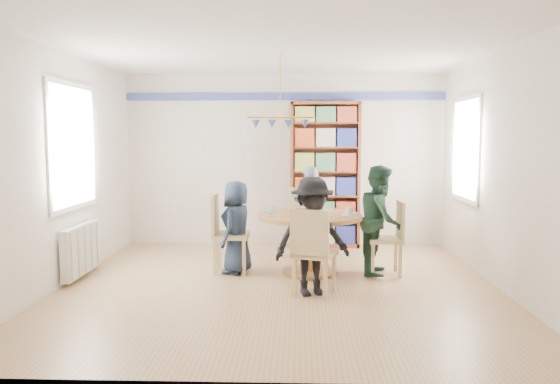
{
  "coord_description": "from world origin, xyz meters",
  "views": [
    {
      "loc": [
        0.22,
        -6.15,
        1.7
      ],
      "look_at": [
        0.0,
        0.4,
        1.05
      ],
      "focal_mm": 35.0,
      "sensor_mm": 36.0,
      "label": 1
    }
  ],
  "objects_px": {
    "chair_right": "(391,234)",
    "person_far": "(310,212)",
    "person_near": "(312,236)",
    "dining_table": "(310,230)",
    "chair_left": "(224,229)",
    "chair_far": "(306,219)",
    "radiator": "(82,249)",
    "bookshelf": "(325,176)",
    "chair_near": "(312,248)",
    "person_left": "(237,227)",
    "person_right": "(380,220)"
  },
  "relations": [
    {
      "from": "chair_near",
      "to": "person_far",
      "type": "bearing_deg",
      "value": 89.76
    },
    {
      "from": "radiator",
      "to": "chair_left",
      "type": "xyz_separation_m",
      "value": [
        1.71,
        0.33,
        0.2
      ]
    },
    {
      "from": "person_near",
      "to": "bookshelf",
      "type": "relative_size",
      "value": 0.57
    },
    {
      "from": "person_far",
      "to": "bookshelf",
      "type": "distance_m",
      "value": 0.99
    },
    {
      "from": "chair_right",
      "to": "chair_near",
      "type": "height_order",
      "value": "chair_near"
    },
    {
      "from": "chair_right",
      "to": "person_near",
      "type": "relative_size",
      "value": 0.72
    },
    {
      "from": "person_far",
      "to": "dining_table",
      "type": "bearing_deg",
      "value": 89.99
    },
    {
      "from": "bookshelf",
      "to": "person_left",
      "type": "bearing_deg",
      "value": -124.28
    },
    {
      "from": "person_near",
      "to": "chair_left",
      "type": "bearing_deg",
      "value": 120.57
    },
    {
      "from": "person_right",
      "to": "chair_right",
      "type": "bearing_deg",
      "value": -95.15
    },
    {
      "from": "person_left",
      "to": "person_far",
      "type": "distance_m",
      "value": 1.29
    },
    {
      "from": "radiator",
      "to": "bookshelf",
      "type": "xyz_separation_m",
      "value": [
        3.05,
        2.04,
        0.76
      ]
    },
    {
      "from": "chair_left",
      "to": "person_far",
      "type": "bearing_deg",
      "value": 38.3
    },
    {
      "from": "chair_left",
      "to": "radiator",
      "type": "bearing_deg",
      "value": -169.12
    },
    {
      "from": "chair_near",
      "to": "person_right",
      "type": "bearing_deg",
      "value": 49.69
    },
    {
      "from": "person_left",
      "to": "person_right",
      "type": "distance_m",
      "value": 1.8
    },
    {
      "from": "dining_table",
      "to": "chair_far",
      "type": "distance_m",
      "value": 0.99
    },
    {
      "from": "chair_right",
      "to": "person_left",
      "type": "height_order",
      "value": "person_left"
    },
    {
      "from": "person_left",
      "to": "bookshelf",
      "type": "xyz_separation_m",
      "value": [
        1.19,
        1.74,
        0.52
      ]
    },
    {
      "from": "dining_table",
      "to": "person_right",
      "type": "bearing_deg",
      "value": 2.07
    },
    {
      "from": "person_left",
      "to": "person_far",
      "type": "height_order",
      "value": "person_far"
    },
    {
      "from": "radiator",
      "to": "bookshelf",
      "type": "distance_m",
      "value": 3.75
    },
    {
      "from": "person_right",
      "to": "person_near",
      "type": "distance_m",
      "value": 1.3
    },
    {
      "from": "person_left",
      "to": "person_near",
      "type": "height_order",
      "value": "person_near"
    },
    {
      "from": "radiator",
      "to": "chair_near",
      "type": "xyz_separation_m",
      "value": [
        2.79,
        -0.71,
        0.17
      ]
    },
    {
      "from": "dining_table",
      "to": "bookshelf",
      "type": "bearing_deg",
      "value": 81.27
    },
    {
      "from": "radiator",
      "to": "person_near",
      "type": "distance_m",
      "value": 2.88
    },
    {
      "from": "radiator",
      "to": "chair_near",
      "type": "relative_size",
      "value": 1.05
    },
    {
      "from": "dining_table",
      "to": "chair_left",
      "type": "height_order",
      "value": "chair_left"
    },
    {
      "from": "person_far",
      "to": "chair_right",
      "type": "bearing_deg",
      "value": 138.59
    },
    {
      "from": "chair_left",
      "to": "person_left",
      "type": "height_order",
      "value": "person_left"
    },
    {
      "from": "person_near",
      "to": "chair_near",
      "type": "bearing_deg",
      "value": -106.26
    },
    {
      "from": "chair_left",
      "to": "chair_near",
      "type": "relative_size",
      "value": 1.05
    },
    {
      "from": "chair_left",
      "to": "chair_far",
      "type": "relative_size",
      "value": 1.01
    },
    {
      "from": "person_near",
      "to": "bookshelf",
      "type": "xyz_separation_m",
      "value": [
        0.26,
        2.68,
        0.46
      ]
    },
    {
      "from": "radiator",
      "to": "bookshelf",
      "type": "relative_size",
      "value": 0.44
    },
    {
      "from": "dining_table",
      "to": "chair_left",
      "type": "relative_size",
      "value": 1.3
    },
    {
      "from": "chair_far",
      "to": "person_right",
      "type": "height_order",
      "value": "person_right"
    },
    {
      "from": "person_right",
      "to": "person_far",
      "type": "xyz_separation_m",
      "value": [
        -0.87,
        0.87,
        -0.03
      ]
    },
    {
      "from": "radiator",
      "to": "bookshelf",
      "type": "height_order",
      "value": "bookshelf"
    },
    {
      "from": "chair_far",
      "to": "person_near",
      "type": "bearing_deg",
      "value": -88.73
    },
    {
      "from": "chair_right",
      "to": "person_near",
      "type": "height_order",
      "value": "person_near"
    },
    {
      "from": "chair_right",
      "to": "person_far",
      "type": "xyz_separation_m",
      "value": [
        -1.0,
        0.91,
        0.15
      ]
    },
    {
      "from": "chair_left",
      "to": "chair_far",
      "type": "distance_m",
      "value": 1.41
    },
    {
      "from": "chair_near",
      "to": "person_far",
      "type": "xyz_separation_m",
      "value": [
        0.01,
        1.9,
        0.13
      ]
    },
    {
      "from": "chair_near",
      "to": "bookshelf",
      "type": "bearing_deg",
      "value": 84.58
    },
    {
      "from": "person_left",
      "to": "person_right",
      "type": "relative_size",
      "value": 0.86
    },
    {
      "from": "person_far",
      "to": "person_near",
      "type": "bearing_deg",
      "value": 90.7
    },
    {
      "from": "dining_table",
      "to": "person_far",
      "type": "distance_m",
      "value": 0.91
    },
    {
      "from": "chair_near",
      "to": "person_left",
      "type": "relative_size",
      "value": 0.82
    }
  ]
}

